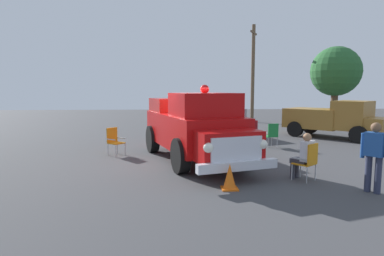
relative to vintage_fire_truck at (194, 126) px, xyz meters
The scene contains 12 objects.
ground_plane 1.31m from the vintage_fire_truck, behind, with size 60.00×60.00×0.00m, color #424244.
vintage_fire_truck is the anchor object (origin of this frame).
classic_hot_rod 6.68m from the vintage_fire_truck, 73.20° to the left, with size 3.10×4.72×1.46m.
parked_pickup 8.86m from the vintage_fire_truck, 33.34° to the left, with size 4.55×4.77×1.90m.
lawn_chair_near_truck 4.02m from the vintage_fire_truck, 44.43° to the right, with size 0.69×0.69×1.02m.
lawn_chair_by_car 3.21m from the vintage_fire_truck, 158.12° to the left, with size 0.69×0.69×1.02m.
lawn_chair_spare 4.26m from the vintage_fire_truck, 34.88° to the left, with size 0.61×0.60×1.02m.
spectator_seated 3.88m from the vintage_fire_truck, 44.18° to the right, with size 0.62×0.65×1.29m.
spectator_standing 5.53m from the vintage_fire_truck, 44.06° to the right, with size 0.46×0.57×1.68m.
oak_tree_distant 13.37m from the vintage_fire_truck, 43.63° to the left, with size 3.09×3.09×5.13m.
utility_pole 14.67m from the vintage_fire_truck, 68.30° to the left, with size 0.87×1.58×7.23m.
traffic_cone 3.54m from the vintage_fire_truck, 79.40° to the right, with size 0.40×0.40×0.64m.
Camera 1 is at (-0.26, -11.05, 2.42)m, focal length 30.71 mm.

